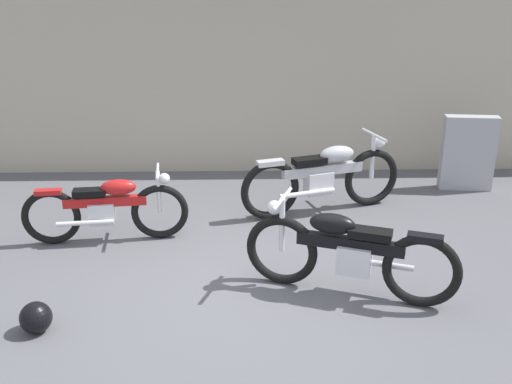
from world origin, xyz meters
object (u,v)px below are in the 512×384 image
Objects in this scene: stone_marker at (468,153)px; motorcycle_silver at (324,177)px; motorcycle_red at (107,208)px; helmet at (36,318)px; motorcycle_black at (348,252)px.

stone_marker is 0.50× the size of motorcycle_silver.
motorcycle_silver reaches higher than motorcycle_red.
helmet is at bearing -145.33° from stone_marker.
motorcycle_red is 2.92m from motorcycle_black.
motorcycle_silver is 1.06× the size of motorcycle_black.
helmet is at bearing -154.88° from motorcycle_silver.
motorcycle_black is at bearing -32.35° from motorcycle_red.
motorcycle_black is at bearing -127.09° from stone_marker.
motorcycle_silver is 1.12× the size of motorcycle_red.
stone_marker reaches higher than motorcycle_red.
motorcycle_silver is (-2.18, -0.81, -0.06)m from stone_marker.
stone_marker is 0.56× the size of motorcycle_red.
motorcycle_black is (-2.22, -2.94, -0.08)m from stone_marker.
helmet is 2.97m from motorcycle_black.
motorcycle_red is (-4.84, -1.65, -0.13)m from stone_marker.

